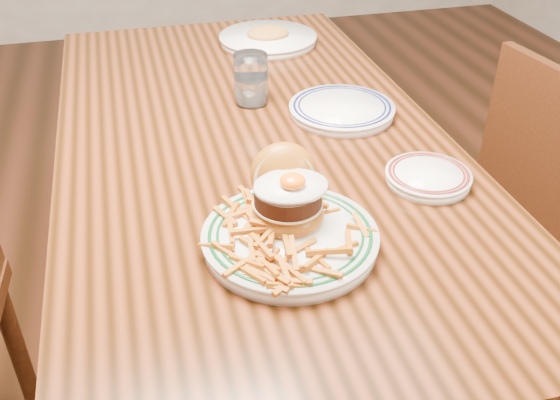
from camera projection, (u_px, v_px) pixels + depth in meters
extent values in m
plane|color=black|center=(259.00, 363.00, 1.81)|extent=(6.00, 6.00, 0.00)
cube|color=black|center=(253.00, 144.00, 1.41)|extent=(0.85, 1.60, 0.05)
cylinder|color=black|center=(105.00, 152.00, 2.14)|extent=(0.07, 0.07, 0.70)
cylinder|color=black|center=(309.00, 128.00, 2.29)|extent=(0.07, 0.07, 0.70)
cylinder|color=#411E0D|center=(18.00, 351.00, 1.56)|extent=(0.04, 0.04, 0.45)
cube|color=#411E0D|center=(541.00, 150.00, 1.56)|extent=(0.08, 0.40, 0.43)
cylinder|color=#411E0D|center=(559.00, 225.00, 2.05)|extent=(0.04, 0.04, 0.39)
cylinder|color=#411E0D|center=(472.00, 249.00, 1.95)|extent=(0.04, 0.04, 0.39)
cylinder|color=#411E0D|center=(549.00, 322.00, 1.68)|extent=(0.04, 0.04, 0.39)
cylinder|color=white|center=(290.00, 241.00, 1.05)|extent=(0.29, 0.29, 0.02)
cylinder|color=white|center=(290.00, 234.00, 1.04)|extent=(0.30, 0.30, 0.01)
torus|color=#0B4019|center=(290.00, 233.00, 1.04)|extent=(0.28, 0.28, 0.01)
torus|color=#0B4019|center=(290.00, 233.00, 1.04)|extent=(0.25, 0.25, 0.01)
ellipsoid|color=#945C13|center=(288.00, 214.00, 1.07)|extent=(0.13, 0.13, 0.06)
cylinder|color=beige|center=(288.00, 204.00, 1.05)|extent=(0.12, 0.12, 0.00)
cylinder|color=black|center=(288.00, 195.00, 1.04)|extent=(0.12, 0.12, 0.03)
ellipsoid|color=silver|center=(291.00, 186.00, 1.03)|extent=(0.12, 0.10, 0.01)
ellipsoid|color=#FD6005|center=(293.00, 181.00, 1.02)|extent=(0.04, 0.04, 0.02)
ellipsoid|color=#945C13|center=(284.00, 175.00, 1.11)|extent=(0.13, 0.12, 0.13)
cylinder|color=beige|center=(285.00, 181.00, 1.09)|extent=(0.11, 0.05, 0.10)
cylinder|color=white|center=(428.00, 179.00, 1.22)|extent=(0.16, 0.16, 0.02)
cylinder|color=white|center=(429.00, 174.00, 1.22)|extent=(0.17, 0.17, 0.01)
torus|color=maroon|center=(429.00, 173.00, 1.22)|extent=(0.16, 0.16, 0.01)
torus|color=maroon|center=(429.00, 173.00, 1.22)|extent=(0.14, 0.14, 0.01)
cube|color=silver|center=(435.00, 170.00, 1.23)|extent=(0.07, 0.10, 0.00)
cylinder|color=white|center=(342.00, 111.00, 1.47)|extent=(0.24, 0.24, 0.02)
cylinder|color=white|center=(342.00, 107.00, 1.47)|extent=(0.25, 0.25, 0.01)
torus|color=#0E1247|center=(342.00, 106.00, 1.46)|extent=(0.23, 0.23, 0.01)
torus|color=#0E1247|center=(342.00, 106.00, 1.46)|extent=(0.21, 0.21, 0.01)
cylinder|color=white|center=(251.00, 79.00, 1.50)|extent=(0.08, 0.08, 0.12)
cylinder|color=silver|center=(251.00, 90.00, 1.52)|extent=(0.07, 0.07, 0.06)
cylinder|color=white|center=(268.00, 41.00, 1.87)|extent=(0.29, 0.29, 0.02)
cylinder|color=white|center=(268.00, 36.00, 1.86)|extent=(0.29, 0.29, 0.01)
ellipsoid|color=#BA8735|center=(268.00, 33.00, 1.86)|extent=(0.13, 0.11, 0.04)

